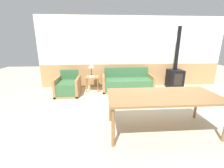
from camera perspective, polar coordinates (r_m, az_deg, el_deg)
ground_plane at (r=3.93m, az=15.01°, el=-11.56°), size 16.00×16.00×0.00m
wall_back at (r=6.05m, az=7.85°, el=11.73°), size 7.20×0.06×2.70m
couch at (r=5.62m, az=5.89°, el=0.19°), size 1.86×0.78×0.82m
armchair at (r=5.36m, az=-16.39°, el=-1.14°), size 0.78×0.87×0.81m
side_table at (r=5.54m, az=-7.55°, el=1.90°), size 0.48×0.48×0.55m
table_lamp at (r=5.53m, az=-7.89°, el=6.81°), size 0.23×0.23×0.46m
book_stack at (r=5.43m, az=-7.71°, el=2.94°), size 0.20×0.17×0.04m
dining_table at (r=3.11m, az=18.88°, el=-5.00°), size 2.16×1.00×0.78m
wood_stove at (r=6.24m, az=22.91°, el=3.43°), size 0.51×0.54×2.30m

